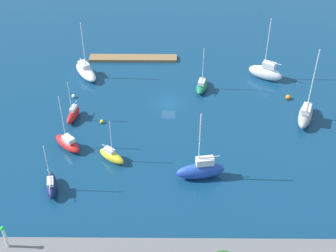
# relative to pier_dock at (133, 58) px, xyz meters

# --- Properties ---
(water) EXTENTS (160.00, 160.00, 0.00)m
(water) POSITION_rel_pier_dock_xyz_m (-7.47, 15.84, -0.31)
(water) COLOR navy
(water) RESTS_ON ground
(pier_dock) EXTENTS (18.20, 2.54, 0.61)m
(pier_dock) POSITION_rel_pier_dock_xyz_m (0.00, 0.00, 0.00)
(pier_dock) COLOR olive
(pier_dock) RESTS_ON ground
(breakwater) EXTENTS (61.62, 2.85, 1.42)m
(breakwater) POSITION_rel_pier_dock_xyz_m (-7.47, 48.94, 0.40)
(breakwater) COLOR slate
(breakwater) RESTS_ON ground
(harbor_beacon) EXTENTS (0.56, 0.56, 3.73)m
(harbor_beacon) POSITION_rel_pier_dock_xyz_m (12.47, 48.94, 3.26)
(harbor_beacon) COLOR silver
(harbor_beacon) RESTS_ON breakwater
(sailboat_red_off_beacon) EXTENTS (5.50, 5.36, 9.89)m
(sailboat_red_off_beacon) POSITION_rel_pier_dock_xyz_m (8.65, 28.32, 0.70)
(sailboat_red_off_beacon) COLOR red
(sailboat_red_off_beacon) RESTS_ON water
(sailboat_white_near_pier) EXTENTS (6.91, 5.20, 12.67)m
(sailboat_white_near_pier) POSITION_rel_pier_dock_xyz_m (-26.36, 7.26, 1.23)
(sailboat_white_near_pier) COLOR white
(sailboat_white_near_pier) RESTS_ON water
(sailboat_navy_mid_basin) EXTENTS (2.49, 5.30, 8.37)m
(sailboat_navy_mid_basin) POSITION_rel_pier_dock_xyz_m (9.29, 37.94, 0.78)
(sailboat_navy_mid_basin) COLOR #141E4C
(sailboat_navy_mid_basin) RESTS_ON water
(sailboat_green_lone_north) EXTENTS (3.13, 5.69, 8.62)m
(sailboat_green_lone_north) POSITION_rel_pier_dock_xyz_m (-13.78, 11.17, 0.61)
(sailboat_green_lone_north) COLOR #19724C
(sailboat_green_lone_north) RESTS_ON water
(sailboat_yellow_lone_south) EXTENTS (4.79, 4.12, 7.88)m
(sailboat_yellow_lone_south) POSITION_rel_pier_dock_xyz_m (1.27, 31.33, 0.67)
(sailboat_yellow_lone_south) COLOR yellow
(sailboat_yellow_lone_south) RESTS_ON water
(sailboat_gray_far_north) EXTENTS (4.71, 7.84, 13.79)m
(sailboat_gray_far_north) POSITION_rel_pier_dock_xyz_m (-31.12, 20.84, 1.11)
(sailboat_gray_far_north) COLOR gray
(sailboat_gray_far_north) RESTS_ON water
(sailboat_blue_center_basin) EXTENTS (7.48, 3.12, 11.90)m
(sailboat_blue_center_basin) POSITION_rel_pier_dock_xyz_m (-12.44, 34.97, 1.21)
(sailboat_blue_center_basin) COLOR #2347B2
(sailboat_blue_center_basin) RESTS_ON water
(sailboat_red_by_breakwater) EXTENTS (2.34, 4.91, 7.75)m
(sailboat_red_by_breakwater) POSITION_rel_pier_dock_xyz_m (9.02, 20.64, 0.67)
(sailboat_red_by_breakwater) COLOR red
(sailboat_red_by_breakwater) RESTS_ON water
(sailboat_white_outer_mooring) EXTENTS (6.10, 7.55, 11.76)m
(sailboat_white_outer_mooring) POSITION_rel_pier_dock_xyz_m (8.83, 6.76, 0.90)
(sailboat_white_outer_mooring) COLOR white
(sailboat_white_outer_mooring) RESTS_ON water
(mooring_buoy_yellow) EXTENTS (0.66, 0.66, 0.66)m
(mooring_buoy_yellow) POSITION_rel_pier_dock_xyz_m (3.98, 21.72, 0.02)
(mooring_buoy_yellow) COLOR yellow
(mooring_buoy_yellow) RESTS_ON water
(mooring_buoy_white) EXTENTS (0.68, 0.68, 0.68)m
(mooring_buoy_white) POSITION_rel_pier_dock_xyz_m (10.14, 14.04, 0.03)
(mooring_buoy_white) COLOR white
(mooring_buoy_white) RESTS_ON water
(mooring_buoy_orange) EXTENTS (0.90, 0.90, 0.90)m
(mooring_buoy_orange) POSITION_rel_pier_dock_xyz_m (-29.57, 14.26, 0.14)
(mooring_buoy_orange) COLOR orange
(mooring_buoy_orange) RESTS_ON water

